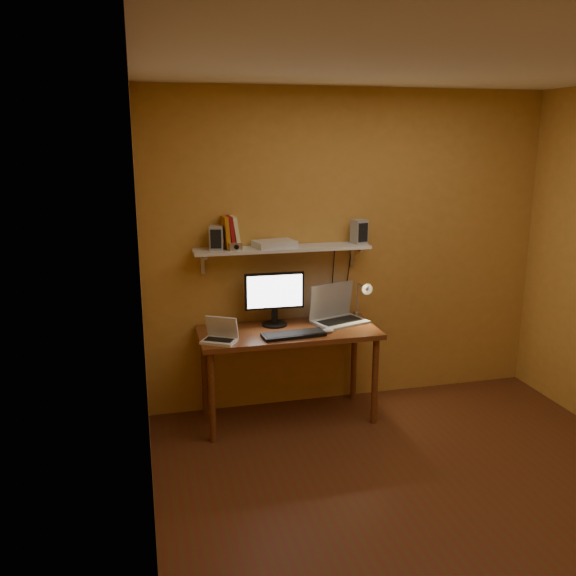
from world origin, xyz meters
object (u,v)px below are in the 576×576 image
object	(u,v)px
netbook	(220,335)
mouse	(328,331)
wall_shelf	(282,249)
speaker_left	(217,238)
keyboard	(294,335)
laptop	(336,312)
desk	(288,340)
monitor	(274,296)
speaker_right	(359,232)
router	(274,244)
desk_lamp	(363,295)
shelf_camera	(236,247)

from	to	relation	value
netbook	mouse	size ratio (longest dim) A/B	3.30
mouse	wall_shelf	bearing A→B (deg)	147.65
speaker_left	wall_shelf	bearing A→B (deg)	13.91
wall_shelf	keyboard	size ratio (longest dim) A/B	2.92
laptop	speaker_left	distance (m)	1.14
laptop	keyboard	xyz separation A→B (m)	(-0.43, -0.29, -0.07)
desk	netbook	distance (m)	0.58
wall_shelf	monitor	distance (m)	0.38
desk	speaker_right	distance (m)	1.05
monitor	mouse	size ratio (longest dim) A/B	5.28
mouse	router	distance (m)	0.80
laptop	speaker_left	size ratio (longest dim) A/B	2.62
desk_lamp	speaker_left	size ratio (longest dim) A/B	2.03
desk	desk_lamp	distance (m)	0.73
speaker_left	mouse	bearing A→B (deg)	-8.77
speaker_left	router	size ratio (longest dim) A/B	0.59
desk_lamp	router	bearing A→B (deg)	174.17
mouse	desk_lamp	bearing A→B (deg)	52.11
speaker_left	shelf_camera	bearing A→B (deg)	-13.45
laptop	keyboard	distance (m)	0.52
laptop	speaker_right	distance (m)	0.68
keyboard	desk_lamp	bearing A→B (deg)	18.73
speaker_right	shelf_camera	world-z (taller)	speaker_right
wall_shelf	laptop	xyz separation A→B (m)	(0.43, -0.06, -0.53)
desk_lamp	shelf_camera	distance (m)	1.13
desk	shelf_camera	world-z (taller)	shelf_camera
keyboard	router	size ratio (longest dim) A/B	1.52
wall_shelf	netbook	world-z (taller)	wall_shelf
laptop	desk	bearing A→B (deg)	178.64
monitor	laptop	distance (m)	0.53
keyboard	wall_shelf	bearing A→B (deg)	85.55
desk	speaker_left	bearing A→B (deg)	159.72
monitor	speaker_right	bearing A→B (deg)	5.94
router	desk	bearing A→B (deg)	-72.44
desk_lamp	speaker_right	world-z (taller)	speaker_right
speaker_left	router	bearing A→B (deg)	14.70
mouse	desk_lamp	distance (m)	0.50
monitor	laptop	world-z (taller)	monitor
speaker_right	wall_shelf	bearing A→B (deg)	166.29
laptop	mouse	bearing A→B (deg)	-137.55
wall_shelf	speaker_right	size ratio (longest dim) A/B	7.24
monitor	desk	bearing A→B (deg)	-60.85
wall_shelf	shelf_camera	xyz separation A→B (m)	(-0.38, -0.07, 0.05)
keyboard	desk_lamp	xyz separation A→B (m)	(0.66, 0.28, 0.20)
speaker_left	speaker_right	size ratio (longest dim) A/B	0.95
monitor	router	size ratio (longest dim) A/B	1.51
router	keyboard	bearing A→B (deg)	-79.84
wall_shelf	mouse	distance (m)	0.73
monitor	mouse	xyz separation A→B (m)	(0.36, -0.28, -0.23)
keyboard	mouse	size ratio (longest dim) A/B	5.31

